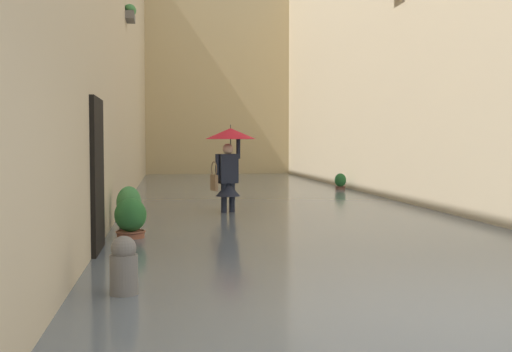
{
  "coord_description": "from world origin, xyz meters",
  "views": [
    {
      "loc": [
        2.33,
        4.4,
        1.62
      ],
      "look_at": [
        0.44,
        -8.73,
        0.91
      ],
      "focal_mm": 43.72,
      "sensor_mm": 36.0,
      "label": 1
    }
  ],
  "objects_px": {
    "person_wading": "(229,153)",
    "mooring_bollard": "(124,276)",
    "potted_plant_far_left": "(340,184)",
    "potted_plant_far_right": "(131,223)",
    "potted_plant_near_right": "(129,211)"
  },
  "relations": [
    {
      "from": "person_wading",
      "to": "potted_plant_far_left",
      "type": "bearing_deg",
      "value": -124.66
    },
    {
      "from": "person_wading",
      "to": "mooring_bollard",
      "type": "height_order",
      "value": "person_wading"
    },
    {
      "from": "potted_plant_near_right",
      "to": "potted_plant_far_left",
      "type": "height_order",
      "value": "potted_plant_near_right"
    },
    {
      "from": "potted_plant_far_left",
      "to": "mooring_bollard",
      "type": "xyz_separation_m",
      "value": [
        5.64,
        12.46,
        0.01
      ]
    },
    {
      "from": "person_wading",
      "to": "potted_plant_far_left",
      "type": "distance_m",
      "value": 7.06
    },
    {
      "from": "potted_plant_near_right",
      "to": "potted_plant_far_left",
      "type": "distance_m",
      "value": 9.86
    },
    {
      "from": "potted_plant_near_right",
      "to": "potted_plant_far_right",
      "type": "bearing_deg",
      "value": 94.63
    },
    {
      "from": "person_wading",
      "to": "potted_plant_near_right",
      "type": "xyz_separation_m",
      "value": [
        1.88,
        2.19,
        -0.91
      ]
    },
    {
      "from": "potted_plant_far_right",
      "to": "mooring_bollard",
      "type": "xyz_separation_m",
      "value": [
        -0.14,
        3.53,
        -0.04
      ]
    },
    {
      "from": "potted_plant_far_right",
      "to": "potted_plant_far_left",
      "type": "bearing_deg",
      "value": -122.87
    },
    {
      "from": "potted_plant_far_left",
      "to": "potted_plant_far_right",
      "type": "bearing_deg",
      "value": 57.13
    },
    {
      "from": "potted_plant_near_right",
      "to": "mooring_bollard",
      "type": "distance_m",
      "value": 4.53
    },
    {
      "from": "potted_plant_far_left",
      "to": "potted_plant_near_right",
      "type": "bearing_deg",
      "value": 53.58
    },
    {
      "from": "potted_plant_near_right",
      "to": "potted_plant_far_right",
      "type": "relative_size",
      "value": 1.14
    },
    {
      "from": "person_wading",
      "to": "mooring_bollard",
      "type": "distance_m",
      "value": 6.99
    }
  ]
}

